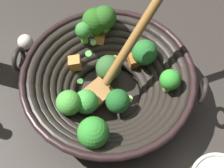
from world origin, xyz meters
name	(u,v)px	position (x,y,z in m)	size (l,w,h in m)	color
ground_plane	(108,96)	(0.00, 0.00, 0.00)	(4.00, 4.00, 0.00)	#332D28
wok	(108,80)	(0.00, 0.00, 0.06)	(0.36, 0.36, 0.26)	black
garlic_bulb	(25,42)	(-0.24, -0.06, 0.02)	(0.04, 0.04, 0.04)	silver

